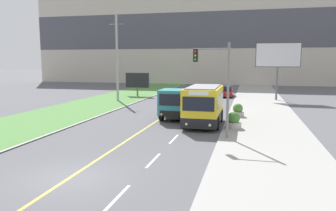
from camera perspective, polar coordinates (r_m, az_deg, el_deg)
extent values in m
plane|color=#56565B|center=(14.78, -16.75, -11.96)|extent=(300.00, 300.00, 0.00)
cube|color=#9E9E99|center=(12.93, 19.07, -14.79)|extent=(6.00, 140.00, 0.08)
cube|color=gold|center=(14.77, -16.75, -11.95)|extent=(0.14, 140.00, 0.01)
cube|color=silver|center=(12.44, -8.80, -15.55)|extent=(0.12, 2.40, 0.01)
cube|color=silver|center=(16.51, -2.57, -9.50)|extent=(0.12, 2.40, 0.01)
cube|color=silver|center=(20.80, 1.03, -5.84)|extent=(0.12, 2.40, 0.01)
cube|color=silver|center=(25.20, 3.36, -3.43)|extent=(0.12, 2.40, 0.01)
cube|color=silver|center=(29.66, 4.99, -1.73)|extent=(0.12, 2.40, 0.01)
cube|color=silver|center=(34.16, 6.19, -0.48)|extent=(0.12, 2.40, 0.01)
cube|color=silver|center=(38.68, 7.11, 0.47)|extent=(0.12, 2.40, 0.01)
cube|color=silver|center=(43.22, 7.83, 1.23)|extent=(0.12, 2.40, 0.01)
cube|color=beige|center=(72.29, 8.28, 12.21)|extent=(80.00, 8.00, 21.07)
cube|color=#4C4C56|center=(68.35, 7.94, 12.92)|extent=(80.00, 0.04, 7.37)
cube|color=yellow|center=(24.98, 6.22, 0.14)|extent=(2.49, 5.41, 2.64)
cube|color=black|center=(25.12, 6.19, -2.05)|extent=(2.51, 5.43, 0.70)
cube|color=black|center=(24.93, 6.23, 1.05)|extent=(2.51, 4.98, 0.93)
cube|color=gray|center=(24.83, 6.27, 3.26)|extent=(2.11, 4.87, 0.08)
cube|color=black|center=(22.25, 5.29, 0.24)|extent=(2.19, 0.04, 0.97)
cube|color=black|center=(22.51, 5.24, -3.85)|extent=(2.44, 0.06, 0.20)
sphere|color=#F4EAB2|center=(22.59, 3.21, -3.27)|extent=(0.20, 0.20, 0.20)
sphere|color=#F4EAB2|center=(22.36, 7.29, -3.44)|extent=(0.20, 0.20, 0.20)
cube|color=white|center=(22.16, 5.32, 2.15)|extent=(1.37, 0.04, 0.28)
cylinder|color=black|center=(23.86, 2.88, -2.85)|extent=(0.28, 1.00, 1.00)
cylinder|color=black|center=(23.54, 8.54, -3.08)|extent=(0.28, 1.00, 1.00)
cylinder|color=black|center=(27.01, 4.19, -1.61)|extent=(0.28, 1.00, 1.00)
cylinder|color=black|center=(26.72, 9.19, -1.79)|extent=(0.28, 1.00, 1.00)
cube|color=black|center=(28.79, 2.08, -1.11)|extent=(1.07, 6.22, 0.20)
cube|color=teal|center=(26.84, 1.28, 0.64)|extent=(2.38, 2.51, 2.03)
cube|color=black|center=(25.57, 0.65, 0.97)|extent=(2.03, 0.04, 0.91)
cube|color=black|center=(25.71, 0.65, -1.46)|extent=(1.91, 0.06, 0.44)
sphere|color=silver|center=(25.92, -1.16, -1.55)|extent=(0.18, 0.18, 0.18)
sphere|color=silver|center=(25.54, 2.46, -1.69)|extent=(0.18, 0.18, 0.18)
cube|color=#B7931E|center=(30.10, 2.61, -0.41)|extent=(2.26, 3.46, 0.12)
cube|color=#B7931E|center=(30.25, 0.63, 0.79)|extent=(0.12, 3.46, 1.33)
cube|color=#B7931E|center=(29.83, 4.64, 0.67)|extent=(0.12, 3.46, 1.33)
cube|color=#B7931E|center=(28.40, 1.96, 0.32)|extent=(2.26, 0.12, 1.33)
cube|color=#B7931E|center=(31.65, 3.21, 1.09)|extent=(2.26, 0.12, 1.33)
cube|color=#B7931E|center=(28.31, 1.97, 1.89)|extent=(2.26, 0.12, 0.24)
cylinder|color=black|center=(27.01, -1.12, -1.54)|extent=(0.30, 1.04, 1.04)
cylinder|color=black|center=(26.53, 3.46, -1.73)|extent=(0.30, 1.04, 1.04)
cylinder|color=black|center=(30.51, 0.66, -0.45)|extent=(0.30, 1.04, 1.04)
cylinder|color=black|center=(30.09, 4.73, -0.60)|extent=(0.30, 1.04, 1.04)
cube|color=maroon|center=(45.69, 10.07, 2.16)|extent=(1.80, 4.30, 0.61)
cube|color=black|center=(45.74, 10.10, 2.96)|extent=(1.53, 2.36, 0.65)
cylinder|color=black|center=(44.49, 8.91, 1.80)|extent=(0.18, 0.62, 0.62)
cylinder|color=black|center=(44.38, 10.99, 1.73)|extent=(0.18, 0.62, 0.62)
cylinder|color=black|center=(47.05, 9.19, 2.11)|extent=(0.18, 0.62, 0.62)
cylinder|color=black|center=(46.95, 11.16, 2.05)|extent=(0.18, 0.62, 0.62)
cylinder|color=#9E9E99|center=(40.61, -8.87, 8.19)|extent=(0.28, 0.28, 10.47)
cylinder|color=#4C4C4C|center=(40.84, -8.99, 13.78)|extent=(1.80, 0.08, 0.08)
cylinder|color=slate|center=(20.67, 10.40, 2.42)|extent=(0.16, 0.16, 6.03)
cylinder|color=slate|center=(20.69, 7.50, 9.74)|extent=(2.20, 0.10, 0.10)
cube|color=black|center=(20.81, 4.82, 8.67)|extent=(0.28, 0.24, 0.80)
sphere|color=red|center=(20.69, 4.77, 9.34)|extent=(0.14, 0.14, 0.14)
sphere|color=orange|center=(20.69, 4.77, 8.68)|extent=(0.14, 0.14, 0.14)
sphere|color=green|center=(20.68, 4.76, 8.01)|extent=(0.14, 0.14, 0.14)
cylinder|color=#59595B|center=(42.54, 18.41, 3.63)|extent=(0.24, 0.24, 4.20)
cube|color=#333333|center=(42.45, 18.62, 8.34)|extent=(5.31, 0.20, 2.96)
cube|color=silver|center=(42.34, 18.63, 8.35)|extent=(5.15, 0.02, 2.80)
cylinder|color=#59595B|center=(45.79, -5.34, 2.42)|extent=(0.24, 0.24, 1.25)
cube|color=#333333|center=(45.67, -5.37, 4.40)|extent=(3.37, 0.20, 2.07)
cube|color=black|center=(45.57, -5.41, 4.39)|extent=(3.21, 0.02, 1.91)
cylinder|color=#B7B2A8|center=(24.22, 11.33, -3.35)|extent=(1.13, 1.13, 0.41)
sphere|color=#477A38|center=(24.13, 11.37, -2.15)|extent=(0.90, 0.90, 0.90)
cylinder|color=#B7B2A8|center=(29.29, 12.05, -1.46)|extent=(1.08, 1.08, 0.39)
sphere|color=#477A38|center=(29.22, 12.08, -0.51)|extent=(0.86, 0.86, 0.86)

